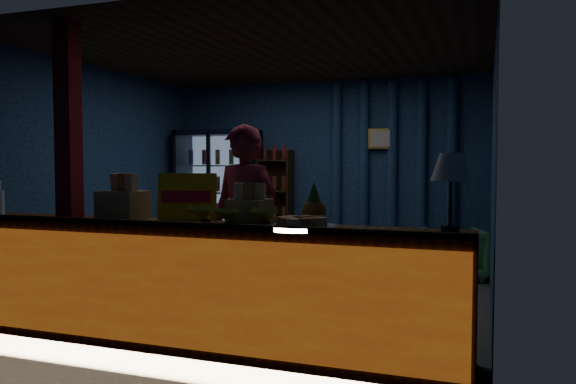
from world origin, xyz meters
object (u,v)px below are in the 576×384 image
Objects in this scene: shopkeeper at (244,225)px; pastry_tray at (301,225)px; table_lamp at (451,170)px; green_chair at (454,253)px.

pastry_tray is at bearing -34.87° from shopkeeper.
shopkeeper reaches higher than table_lamp.
table_lamp is (1.76, -0.53, 0.49)m from shopkeeper.
shopkeeper is at bearing 136.70° from pastry_tray.
table_lamp is (1.00, 0.18, 0.39)m from pastry_tray.
table_lamp reaches higher than pastry_tray.
shopkeeper is 3.30× the size of table_lamp.
table_lamp is at bearing -8.36° from shopkeeper.
shopkeeper is 2.57× the size of green_chair.
green_chair is at bearing 66.95° from shopkeeper.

